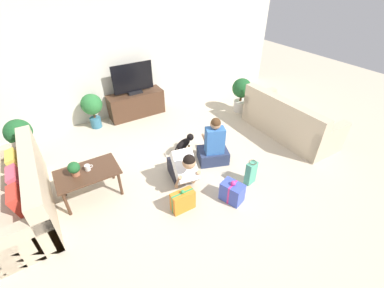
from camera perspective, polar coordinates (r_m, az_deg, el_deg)
The scene contains 18 objects.
ground_plane at distance 4.53m, azimuth -1.68°, elevation -5.90°, with size 16.00×16.00×0.00m, color beige.
wall_back at distance 6.09m, azimuth -15.09°, elevation 18.09°, with size 8.40×0.06×2.60m.
sofa_left at distance 4.40m, azimuth -34.05°, elevation -9.52°, with size 0.84×1.96×0.85m.
sofa_right at distance 5.67m, azimuth 20.59°, elevation 4.71°, with size 0.84×1.96×0.85m.
coffee_table at distance 4.12m, azimuth -22.14°, elevation -6.36°, with size 0.89×0.55×0.48m.
tv_console at distance 6.21m, azimuth -12.26°, elevation 8.64°, with size 1.26×0.44×0.56m.
tv at distance 5.98m, azimuth -12.96°, elevation 13.64°, with size 0.92×0.20×0.68m.
potted_plant_corner_right at distance 6.28m, azimuth 10.94°, elevation 11.33°, with size 0.45×0.45×0.82m.
potted_plant_corner_left at distance 5.38m, azimuth -33.87°, elevation 1.45°, with size 0.45×0.45×0.82m.
potted_plant_back_left at distance 5.87m, azimuth -21.32°, elevation 7.74°, with size 0.44×0.44×0.77m.
person_kneeling at distance 4.06m, azimuth -2.04°, elevation -5.23°, with size 0.45×0.82×0.79m.
person_sitting at distance 4.54m, azimuth 4.85°, elevation -0.63°, with size 0.63×0.59×0.92m.
dog at distance 4.79m, azimuth -1.55°, elevation 0.30°, with size 0.50×0.27×0.34m.
gift_box_a at distance 3.97m, azimuth 8.91°, elevation -10.48°, with size 0.32×0.38×0.38m.
gift_box_b at distance 3.81m, azimuth -2.06°, elevation -12.49°, with size 0.35×0.17×0.38m.
gift_bag_a at distance 4.28m, azimuth 12.94°, elevation -6.25°, with size 0.20×0.14×0.43m.
mug at distance 4.08m, azimuth -22.18°, elevation -4.87°, with size 0.12×0.08×0.09m.
tabletop_plant at distance 4.01m, azimuth -24.74°, elevation -4.95°, with size 0.17×0.17×0.22m.
Camera 1 is at (-1.67, -2.98, 2.98)m, focal length 24.00 mm.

